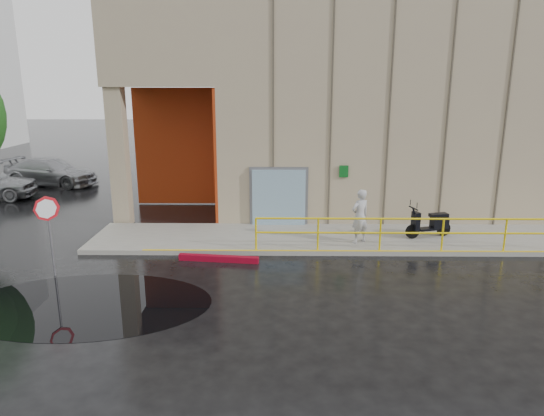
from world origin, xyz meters
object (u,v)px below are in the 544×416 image
Objects in this scene: scooter at (430,216)px; stop_sign at (48,217)px; car_c at (51,172)px; person at (360,216)px; red_curb at (219,258)px.

scooter is 11.62m from stop_sign.
car_c is (-16.72, 8.96, -0.18)m from scooter.
scooter is at bearing 163.14° from person.
car_c is at bearing -64.34° from person.
stop_sign is at bearing -143.72° from car_c.
stop_sign is at bearing -165.14° from red_curb.
person is at bearing -2.06° from stop_sign.
scooter is at bearing 16.29° from red_curb.
person is 4.68m from red_curb.
stop_sign is (-11.16, -3.14, 0.79)m from scooter.
scooter is 0.70× the size of red_curb.
stop_sign reaches higher than car_c.
red_curb is at bearing -3.47° from stop_sign.
car_c is (-9.94, 10.95, 0.61)m from red_curb.
person is 2.49m from scooter.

